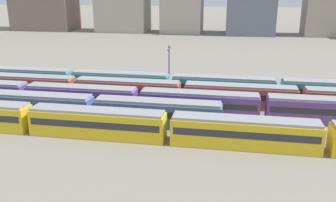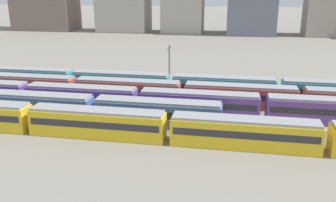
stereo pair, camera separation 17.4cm
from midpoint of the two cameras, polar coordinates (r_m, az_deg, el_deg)
ground_plane at (r=66.77m, az=-23.32°, el=-0.45°), size 600.00×600.00×0.00m
train_track_0 at (r=46.29m, az=-0.04°, el=-4.13°), size 74.70×3.06×3.75m
train_track_1 at (r=58.24m, az=-20.26°, el=-0.63°), size 55.80×3.06×3.75m
train_track_2 at (r=57.22m, az=-4.69°, el=0.12°), size 74.70×3.06×3.75m
train_track_3 at (r=60.42m, az=11.06°, el=0.80°), size 93.60×3.06×3.75m
train_track_4 at (r=65.90m, az=16.77°, el=1.77°), size 112.50×3.06×3.75m
catenary_pole_1 at (r=68.38m, az=0.09°, el=5.58°), size 0.24×3.20×8.54m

